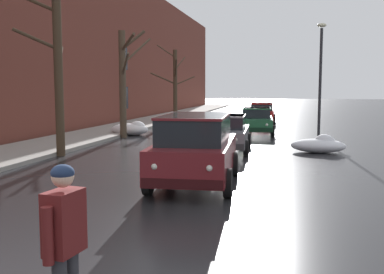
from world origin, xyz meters
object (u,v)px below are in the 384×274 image
at_px(suv_maroon_approaching_near_lane, 196,147).
at_px(sedan_red_parked_far_down_block, 262,113).
at_px(pedestrian_with_coffee, 64,236).
at_px(street_lamp_post, 320,74).
at_px(bare_tree_far_down_block, 175,83).
at_px(bare_tree_second_along_sidewalk, 56,56).
at_px(sedan_green_parked_kerbside_mid, 256,120).
at_px(sedan_grey_parked_kerbside_close, 225,132).
at_px(bare_tree_mid_block, 124,79).

xyz_separation_m(suv_maroon_approaching_near_lane, sedan_red_parked_far_down_block, (0.32, 20.88, -0.24)).
xyz_separation_m(pedestrian_with_coffee, street_lamp_post, (3.50, 19.37, 2.13)).
bearing_deg(bare_tree_far_down_block, bare_tree_second_along_sidewalk, -90.14).
distance_m(sedan_green_parked_kerbside_mid, sedan_red_parked_far_down_block, 7.57).
relative_size(sedan_grey_parked_kerbside_close, street_lamp_post, 0.73).
xyz_separation_m(suv_maroon_approaching_near_lane, street_lamp_post, (3.73, 12.03, 2.18)).
bearing_deg(sedan_green_parked_kerbside_mid, sedan_grey_parked_kerbside_close, -96.09).
height_order(sedan_grey_parked_kerbside_close, sedan_green_parked_kerbside_mid, same).
distance_m(bare_tree_second_along_sidewalk, sedan_green_parked_kerbside_mid, 11.90).
height_order(bare_tree_mid_block, sedan_green_parked_kerbside_mid, bare_tree_mid_block).
distance_m(sedan_grey_parked_kerbside_close, pedestrian_with_coffee, 13.85).
relative_size(bare_tree_second_along_sidewalk, suv_maroon_approaching_near_lane, 1.56).
height_order(suv_maroon_approaching_near_lane, sedan_green_parked_kerbside_mid, suv_maroon_approaching_near_lane).
relative_size(sedan_grey_parked_kerbside_close, pedestrian_with_coffee, 2.33).
bearing_deg(pedestrian_with_coffee, suv_maroon_approaching_near_lane, 91.74).
distance_m(bare_tree_second_along_sidewalk, sedan_red_parked_far_down_block, 18.45).
relative_size(suv_maroon_approaching_near_lane, street_lamp_post, 0.77).
relative_size(bare_tree_mid_block, pedestrian_with_coffee, 3.04).
relative_size(suv_maroon_approaching_near_lane, sedan_green_parked_kerbside_mid, 1.07).
relative_size(suv_maroon_approaching_near_lane, pedestrian_with_coffee, 2.47).
height_order(bare_tree_mid_block, suv_maroon_approaching_near_lane, bare_tree_mid_block).
relative_size(bare_tree_second_along_sidewalk, pedestrian_with_coffee, 3.87).
bearing_deg(sedan_red_parked_far_down_block, bare_tree_far_down_block, -177.09).
bearing_deg(sedan_green_parked_kerbside_mid, pedestrian_with_coffee, -90.86).
distance_m(bare_tree_second_along_sidewalk, sedan_grey_parked_kerbside_close, 7.00).
bearing_deg(sedan_green_parked_kerbside_mid, sedan_red_parked_far_down_block, 91.62).
xyz_separation_m(bare_tree_far_down_block, sedan_grey_parked_kerbside_close, (5.71, -14.06, -2.06)).
distance_m(sedan_green_parked_kerbside_mid, pedestrian_with_coffee, 20.66).
bearing_deg(bare_tree_far_down_block, suv_maroon_approaching_near_lane, -73.99).
xyz_separation_m(sedan_green_parked_kerbside_mid, sedan_red_parked_far_down_block, (-0.21, 7.57, -0.00)).
bearing_deg(bare_tree_far_down_block, street_lamp_post, -41.55).
relative_size(bare_tree_mid_block, sedan_green_parked_kerbside_mid, 1.31).
xyz_separation_m(sedan_grey_parked_kerbside_close, sedan_red_parked_far_down_block, (0.51, 14.38, -0.00)).
bearing_deg(bare_tree_second_along_sidewalk, sedan_red_parked_far_down_block, 69.90).
xyz_separation_m(bare_tree_mid_block, sedan_red_parked_far_down_block, (6.13, 10.74, -2.18)).
relative_size(bare_tree_second_along_sidewalk, street_lamp_post, 1.21).
height_order(bare_tree_second_along_sidewalk, sedan_grey_parked_kerbside_close, bare_tree_second_along_sidewalk).
xyz_separation_m(bare_tree_mid_block, bare_tree_far_down_block, (-0.09, 10.43, -0.13)).
bearing_deg(street_lamp_post, sedan_green_parked_kerbside_mid, 158.11).
distance_m(sedan_red_parked_far_down_block, pedestrian_with_coffee, 28.22).
height_order(bare_tree_far_down_block, sedan_red_parked_far_down_block, bare_tree_far_down_block).
relative_size(bare_tree_far_down_block, pedestrian_with_coffee, 3.14).
height_order(bare_tree_mid_block, pedestrian_with_coffee, bare_tree_mid_block).
distance_m(suv_maroon_approaching_near_lane, sedan_grey_parked_kerbside_close, 6.51).
distance_m(sedan_grey_parked_kerbside_close, street_lamp_post, 7.19).
bearing_deg(suv_maroon_approaching_near_lane, sedan_red_parked_far_down_block, 89.13).
xyz_separation_m(bare_tree_second_along_sidewalk, pedestrian_with_coffee, (6.17, -11.11, -2.62)).
distance_m(bare_tree_mid_block, sedan_green_parked_kerbside_mid, 7.42).
height_order(bare_tree_far_down_block, street_lamp_post, street_lamp_post).
relative_size(bare_tree_far_down_block, sedan_red_parked_far_down_block, 1.38).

